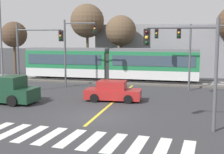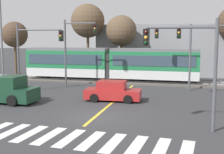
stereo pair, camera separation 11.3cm
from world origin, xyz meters
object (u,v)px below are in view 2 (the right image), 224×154
(street_lamp_west, at_px, (3,33))
(sedan_crossing, at_px, (113,92))
(bare_tree_west, at_px, (88,21))
(bare_tree_east, at_px, (121,31))
(traffic_light_mid_right, at_px, (213,47))
(traffic_light_far_right, at_px, (178,47))
(traffic_light_far_left, at_px, (75,43))
(light_rail_tram, at_px, (110,63))
(traffic_light_near_right, at_px, (189,57))
(pickup_truck, at_px, (3,91))
(traffic_light_mid_left, at_px, (33,48))
(bare_tree_far_west, at_px, (15,35))

(street_lamp_west, bearing_deg, sedan_crossing, -25.73)
(bare_tree_west, relative_size, bare_tree_east, 1.20)
(bare_tree_west, bearing_deg, sedan_crossing, -64.52)
(sedan_crossing, distance_m, traffic_light_mid_right, 8.27)
(sedan_crossing, bearing_deg, traffic_light_far_right, 53.28)
(traffic_light_far_left, bearing_deg, light_rail_tram, 63.41)
(traffic_light_far_left, bearing_deg, bare_tree_east, 71.65)
(light_rail_tram, height_order, traffic_light_near_right, traffic_light_near_right)
(light_rail_tram, height_order, sedan_crossing, light_rail_tram)
(traffic_light_near_right, bearing_deg, traffic_light_far_right, 94.95)
(light_rail_tram, bearing_deg, traffic_light_mid_right, -37.10)
(traffic_light_mid_right, xyz_separation_m, traffic_light_far_right, (-2.76, 3.97, -0.10))
(sedan_crossing, bearing_deg, traffic_light_mid_right, 16.02)
(traffic_light_near_right, bearing_deg, traffic_light_far_left, 132.50)
(street_lamp_west, bearing_deg, pickup_truck, -57.51)
(light_rail_tram, height_order, pickup_truck, light_rail_tram)
(traffic_light_mid_right, bearing_deg, traffic_light_near_right, -101.36)
(traffic_light_far_left, height_order, bare_tree_east, bare_tree_east)
(traffic_light_mid_left, relative_size, street_lamp_west, 0.64)
(pickup_truck, relative_size, traffic_light_far_left, 0.85)
(traffic_light_far_left, relative_size, bare_tree_far_west, 0.95)
(traffic_light_near_right, relative_size, bare_tree_east, 0.79)
(bare_tree_east, bearing_deg, street_lamp_west, -149.25)
(traffic_light_far_left, bearing_deg, bare_tree_west, 101.02)
(pickup_truck, bearing_deg, bare_tree_east, 71.02)
(light_rail_tram, bearing_deg, pickup_truck, -112.24)
(bare_tree_east, bearing_deg, traffic_light_near_right, -68.01)
(street_lamp_west, xyz_separation_m, bare_tree_west, (6.86, 7.45, 1.49))
(sedan_crossing, bearing_deg, traffic_light_far_left, 133.62)
(sedan_crossing, relative_size, traffic_light_mid_right, 0.71)
(sedan_crossing, relative_size, street_lamp_west, 0.46)
(traffic_light_mid_left, bearing_deg, bare_tree_far_west, 127.03)
(traffic_light_mid_right, height_order, bare_tree_far_west, bare_tree_far_west)
(traffic_light_mid_left, height_order, street_lamp_west, street_lamp_west)
(traffic_light_near_right, bearing_deg, bare_tree_west, 121.13)
(traffic_light_near_right, bearing_deg, sedan_crossing, 131.55)
(traffic_light_mid_right, distance_m, traffic_light_far_right, 4.83)
(bare_tree_far_west, bearing_deg, traffic_light_far_left, -35.83)
(traffic_light_far_right, xyz_separation_m, street_lamp_west, (-18.03, 0.46, 1.27))
(traffic_light_mid_right, height_order, traffic_light_near_right, traffic_light_mid_right)
(pickup_truck, distance_m, traffic_light_mid_right, 16.03)
(sedan_crossing, distance_m, bare_tree_far_west, 21.60)
(bare_tree_far_west, relative_size, bare_tree_east, 0.92)
(light_rail_tram, distance_m, traffic_light_far_left, 5.43)
(pickup_truck, bearing_deg, light_rail_tram, 67.76)
(traffic_light_near_right, distance_m, traffic_light_far_left, 15.59)
(traffic_light_mid_left, distance_m, bare_tree_east, 12.91)
(pickup_truck, relative_size, traffic_light_far_right, 0.92)
(bare_tree_east, bearing_deg, bare_tree_west, 170.00)
(traffic_light_mid_left, relative_size, traffic_light_far_left, 0.93)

